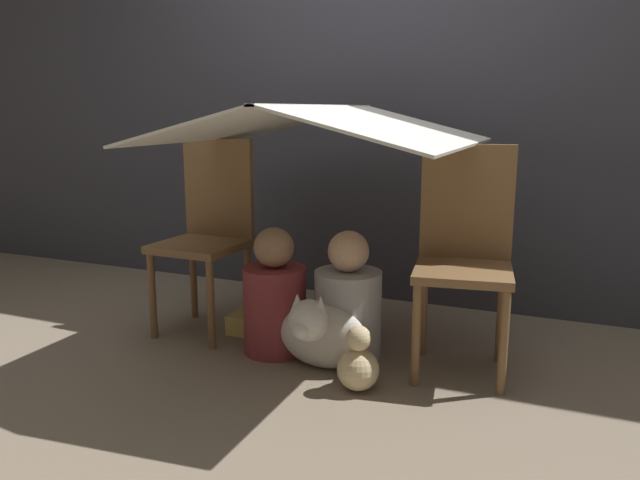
# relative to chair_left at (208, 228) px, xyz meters

# --- Properties ---
(ground_plane) EXTENTS (8.80, 8.80, 0.00)m
(ground_plane) POSITION_rel_chair_left_xyz_m (0.64, -0.31, -0.53)
(ground_plane) COLOR gray
(wall_back) EXTENTS (7.00, 0.05, 2.50)m
(wall_back) POSITION_rel_chair_left_xyz_m (0.64, 0.85, 0.72)
(wall_back) COLOR #3D3D47
(wall_back) RESTS_ON ground_plane
(chair_left) EXTENTS (0.41, 0.41, 0.97)m
(chair_left) POSITION_rel_chair_left_xyz_m (0.00, 0.00, 0.00)
(chair_left) COLOR brown
(chair_left) RESTS_ON ground_plane
(chair_right) EXTENTS (0.45, 0.45, 0.97)m
(chair_right) POSITION_rel_chair_left_xyz_m (1.28, -0.00, 0.00)
(chair_right) COLOR brown
(chair_right) RESTS_ON ground_plane
(sheet_canopy) EXTENTS (1.30, 1.26, 0.17)m
(sheet_canopy) POSITION_rel_chair_left_xyz_m (0.64, -0.08, 0.52)
(sheet_canopy) COLOR silver
(person_front) EXTENTS (0.29, 0.29, 0.59)m
(person_front) POSITION_rel_chair_left_xyz_m (0.45, -0.17, -0.28)
(person_front) COLOR maroon
(person_front) RESTS_ON ground_plane
(person_second) EXTENTS (0.30, 0.30, 0.59)m
(person_second) POSITION_rel_chair_left_xyz_m (0.79, -0.10, -0.28)
(person_second) COLOR #B2B2B7
(person_second) RESTS_ON ground_plane
(dog) EXTENTS (0.40, 0.36, 0.37)m
(dog) POSITION_rel_chair_left_xyz_m (0.73, -0.28, -0.35)
(dog) COLOR silver
(dog) RESTS_ON ground_plane
(floor_cushion) EXTENTS (0.37, 0.29, 0.10)m
(floor_cushion) POSITION_rel_chair_left_xyz_m (0.31, 0.07, -0.48)
(floor_cushion) COLOR #E5CC66
(floor_cushion) RESTS_ON ground_plane
(plush_toy) EXTENTS (0.17, 0.17, 0.27)m
(plush_toy) POSITION_rel_chair_left_xyz_m (0.95, -0.40, -0.42)
(plush_toy) COLOR beige
(plush_toy) RESTS_ON ground_plane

